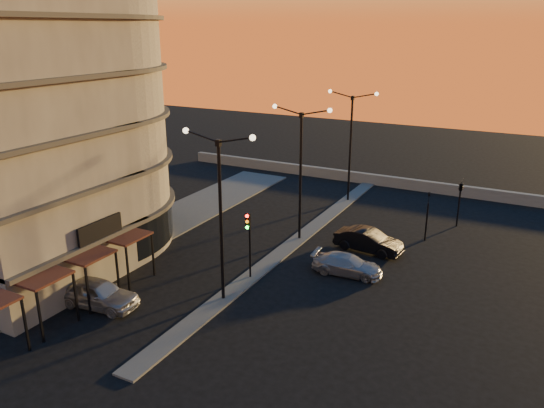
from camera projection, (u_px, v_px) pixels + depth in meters
The scene contains 14 objects.
ground at pixel (223, 300), 29.58m from camera, with size 120.00×120.00×0.00m, color black.
sidewalk_west at pixel (129, 241), 37.56m from camera, with size 5.00×40.00×0.12m, color #51514F.
median at pixel (299, 239), 37.94m from camera, with size 1.20×36.00×0.12m, color #51514F.
parapet at pixel (390, 182), 50.32m from camera, with size 44.00×0.50×1.00m, color slate.
building at pixel (23, 71), 32.02m from camera, with size 14.35×17.08×25.00m.
streetlamp_near at pixel (220, 205), 27.80m from camera, with size 4.32×0.32×9.51m.
streetlamp_mid at pixel (301, 164), 36.18m from camera, with size 4.32×0.32×9.51m.
streetlamp_far at pixel (351, 138), 44.56m from camera, with size 4.32×0.32×9.51m.
traffic_light_main at pixel (249, 235), 31.06m from camera, with size 0.28×0.44×4.25m.
signal_east_a at pixel (427, 215), 37.15m from camera, with size 0.13×0.16×3.60m.
signal_east_b at pixel (461, 187), 39.47m from camera, with size 0.42×1.99×3.60m.
car_hatchback at pixel (98, 293), 28.64m from camera, with size 1.86×4.62×1.57m, color #9FA0A6.
car_sedan at pixel (368, 241), 35.74m from camera, with size 1.60×4.60×1.52m, color black.
car_wagon at pixel (347, 265), 32.47m from camera, with size 1.75×4.31×1.25m, color #A3A5AB.
Camera 1 is at (14.71, -22.02, 14.47)m, focal length 35.00 mm.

